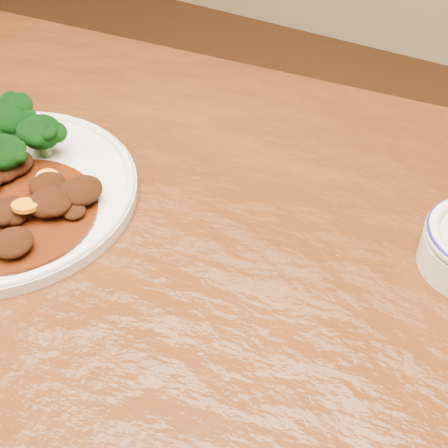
% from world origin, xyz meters
% --- Properties ---
extents(dining_table, '(1.57, 1.03, 0.75)m').
position_xyz_m(dining_table, '(0.00, 0.00, 0.67)').
color(dining_table, '#4E240D').
rests_on(dining_table, ground).
extents(dinner_plate, '(0.30, 0.30, 0.02)m').
position_xyz_m(dinner_plate, '(-0.21, 0.04, 0.76)').
color(dinner_plate, silver).
rests_on(dinner_plate, dining_table).
extents(mince_stew, '(0.18, 0.18, 0.03)m').
position_xyz_m(mince_stew, '(-0.17, 0.03, 0.78)').
color(mince_stew, '#411B07').
rests_on(mince_stew, dinner_plate).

